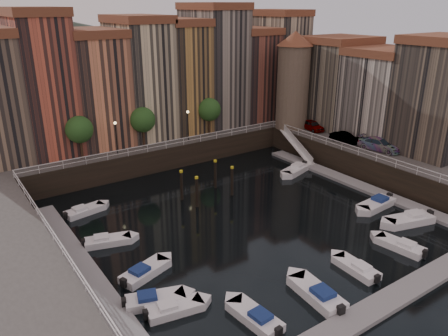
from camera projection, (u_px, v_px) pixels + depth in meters
ground at (241, 217)px, 44.37m from camera, size 200.00×200.00×0.00m
quay_far at (135, 141)px, 63.87m from camera, size 80.00×20.00×3.00m
quay_right at (421, 157)px, 57.17m from camera, size 20.00×36.00×3.00m
dock_left at (86, 272)px, 34.94m from camera, size 2.00×28.00×0.35m
dock_right at (354, 183)px, 52.14m from camera, size 2.00×28.00×0.35m
dock_near at (382, 304)px, 31.22m from camera, size 30.00×2.00×0.35m
mountains at (21, 49)px, 127.21m from camera, size 145.00×100.00×18.00m
far_terrace at (160, 76)px, 60.36m from camera, size 48.70×10.30×17.50m
right_terrace at (384, 90)px, 57.99m from camera, size 9.30×24.30×14.00m
corner_tower at (293, 79)px, 62.56m from camera, size 5.20×5.20×13.80m
promenade_trees at (147, 119)px, 55.35m from camera, size 21.20×3.20×5.20m
street_lamps at (154, 126)px, 55.00m from camera, size 10.36×0.36×4.18m
railings at (214, 168)px, 46.80m from camera, size 36.08×34.04×0.52m
gangway at (297, 145)px, 60.48m from camera, size 2.78×8.32×3.73m
mooring_pilings at (207, 183)px, 48.34m from camera, size 5.61×3.52×3.78m
boat_left_0 at (174, 309)px, 30.52m from camera, size 4.35×2.23×0.97m
boat_left_1 at (154, 300)px, 31.39m from camera, size 4.62×2.92×1.04m
boat_left_2 at (144, 272)px, 34.67m from camera, size 4.68×2.95×1.05m
boat_left_3 at (107, 241)px, 39.24m from camera, size 4.40×2.65×0.99m
boat_left_4 at (84, 211)px, 44.93m from camera, size 4.39×2.21×0.98m
boat_right_0 at (410, 220)px, 42.94m from camera, size 5.37×3.13×1.20m
boat_right_1 at (377, 204)px, 46.31m from camera, size 5.13×2.18×1.16m
boat_right_4 at (296, 170)px, 55.91m from camera, size 4.98×3.00×1.12m
boat_near_0 at (255, 317)px, 29.66m from camera, size 2.04×4.66×1.05m
boat_near_1 at (318, 294)px, 31.96m from camera, size 2.28×5.19×1.17m
boat_near_2 at (357, 268)px, 35.19m from camera, size 1.71×4.29×0.98m
boat_near_3 at (401, 246)px, 38.39m from camera, size 2.17×4.54×1.02m
car_a at (312, 126)px, 63.11m from camera, size 2.52×4.53×1.46m
car_b at (345, 138)px, 57.56m from camera, size 1.86×4.18×1.33m
car_c at (379, 145)px, 54.43m from camera, size 3.24×5.69×1.55m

